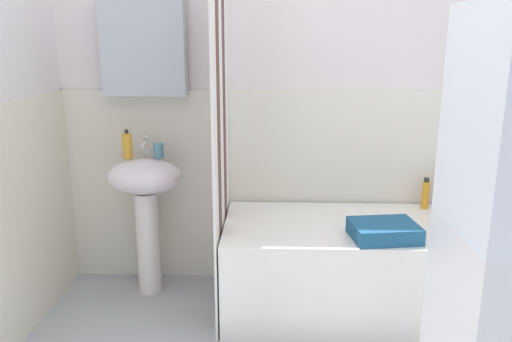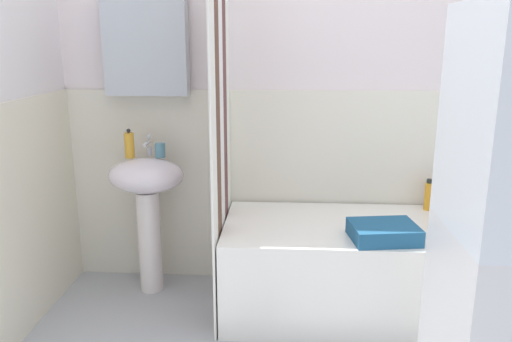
{
  "view_description": "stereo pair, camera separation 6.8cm",
  "coord_description": "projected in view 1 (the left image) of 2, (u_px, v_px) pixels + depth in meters",
  "views": [
    {
      "loc": [
        -0.27,
        -1.78,
        1.49
      ],
      "look_at": [
        -0.36,
        0.83,
        0.81
      ],
      "focal_mm": 35.67,
      "sensor_mm": 36.0,
      "label": 1
    },
    {
      "loc": [
        -0.2,
        -1.78,
        1.49
      ],
      "look_at": [
        -0.36,
        0.83,
        0.81
      ],
      "focal_mm": 35.67,
      "sensor_mm": 36.0,
      "label": 2
    }
  ],
  "objects": [
    {
      "name": "wall_back_tiled",
      "position": [
        309.0,
        101.0,
        3.03
      ],
      "size": [
        3.6,
        0.18,
        2.4
      ],
      "color": "white",
      "rests_on": "ground_plane"
    },
    {
      "name": "sink",
      "position": [
        146.0,
        196.0,
        2.97
      ],
      "size": [
        0.44,
        0.34,
        0.82
      ],
      "color": "white",
      "rests_on": "ground_plane"
    },
    {
      "name": "faucet",
      "position": [
        146.0,
        146.0,
        2.98
      ],
      "size": [
        0.03,
        0.12,
        0.12
      ],
      "color": "silver",
      "rests_on": "sink"
    },
    {
      "name": "soap_dispenser",
      "position": [
        127.0,
        146.0,
        2.92
      ],
      "size": [
        0.06,
        0.06,
        0.17
      ],
      "color": "gold",
      "rests_on": "sink"
    },
    {
      "name": "toothbrush_cup",
      "position": [
        158.0,
        151.0,
        2.94
      ],
      "size": [
        0.06,
        0.06,
        0.08
      ],
      "primitive_type": "cylinder",
      "color": "teal",
      "rests_on": "sink"
    },
    {
      "name": "bathtub",
      "position": [
        359.0,
        267.0,
        2.85
      ],
      "size": [
        1.49,
        0.72,
        0.51
      ],
      "primitive_type": "cube",
      "color": "white",
      "rests_on": "ground_plane"
    },
    {
      "name": "shower_curtain",
      "position": [
        221.0,
        135.0,
        2.69
      ],
      "size": [
        0.01,
        0.72,
        2.0
      ],
      "color": "white",
      "rests_on": "ground_plane"
    },
    {
      "name": "body_wash_bottle",
      "position": [
        462.0,
        190.0,
        3.03
      ],
      "size": [
        0.05,
        0.05,
        0.22
      ],
      "color": "#21302F",
      "rests_on": "bathtub"
    },
    {
      "name": "conditioner_bottle",
      "position": [
        444.0,
        193.0,
        3.02
      ],
      "size": [
        0.06,
        0.06,
        0.2
      ],
      "color": "#CF496E",
      "rests_on": "bathtub"
    },
    {
      "name": "shampoo_bottle",
      "position": [
        425.0,
        194.0,
        3.01
      ],
      "size": [
        0.04,
        0.04,
        0.19
      ],
      "color": "orange",
      "rests_on": "bathtub"
    },
    {
      "name": "towel_folded",
      "position": [
        384.0,
        231.0,
        2.56
      ],
      "size": [
        0.36,
        0.3,
        0.08
      ],
      "primitive_type": "cube",
      "rotation": [
        0.0,
        0.0,
        0.14
      ],
      "color": "#20557D",
      "rests_on": "bathtub"
    }
  ]
}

